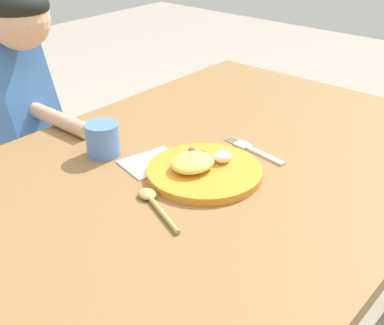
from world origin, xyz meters
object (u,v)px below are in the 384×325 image
(plate, at_px, (203,169))
(spoon, at_px, (153,202))
(person, at_px, (28,146))
(fork, at_px, (254,151))
(drinking_cup, at_px, (103,139))

(plate, xyz_separation_m, spoon, (-0.17, -0.00, -0.01))
(spoon, distance_m, person, 0.68)
(plate, bearing_deg, spoon, -179.82)
(fork, bearing_deg, spoon, 96.03)
(fork, relative_size, spoon, 1.12)
(fork, distance_m, drinking_cup, 0.38)
(spoon, height_order, person, person)
(fork, xyz_separation_m, person, (-0.23, 0.69, -0.12))
(fork, height_order, spoon, spoon)
(plate, relative_size, person, 0.26)
(plate, xyz_separation_m, fork, (0.18, -0.02, -0.01))
(fork, distance_m, spoon, 0.34)
(plate, height_order, fork, plate)
(plate, distance_m, person, 0.68)
(drinking_cup, height_order, person, person)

